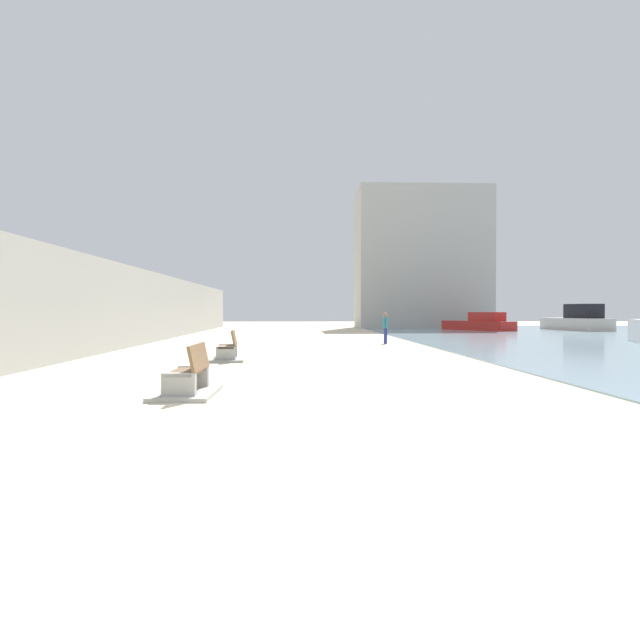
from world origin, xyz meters
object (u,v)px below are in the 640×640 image
at_px(bench_near, 188,383).
at_px(bench_far, 228,353).
at_px(person_walking, 385,326).
at_px(boat_far_left, 480,324).
at_px(boat_nearest, 578,321).

height_order(bench_near, bench_far, same).
distance_m(bench_far, person_walking, 11.56).
distance_m(bench_near, boat_far_left, 39.73).
height_order(bench_near, boat_nearest, boat_nearest).
bearing_deg(person_walking, boat_far_left, 60.85).
bearing_deg(bench_near, boat_far_left, 65.10).
xyz_separation_m(person_walking, boat_far_left, (10.32, 18.51, -0.29)).
bearing_deg(boat_far_left, bench_far, -121.06).
height_order(bench_near, boat_far_left, boat_far_left).
height_order(boat_far_left, boat_nearest, boat_nearest).
relative_size(bench_near, bench_far, 0.98).
relative_size(bench_far, boat_far_left, 0.33).
xyz_separation_m(person_walking, boat_nearest, (18.17, 18.27, -0.07)).
relative_size(person_walking, boat_far_left, 0.23).
height_order(person_walking, boat_nearest, boat_nearest).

